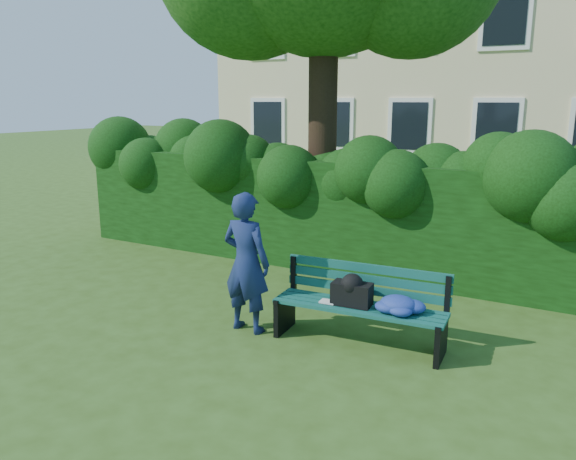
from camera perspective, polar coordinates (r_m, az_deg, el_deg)
The scene contains 4 objects.
ground at distance 7.73m, azimuth -2.19°, elevation -7.76°, with size 80.00×80.00×0.00m, color #345018.
hedge at distance 9.36m, azimuth 4.79°, elevation 1.65°, with size 10.00×1.00×1.80m.
park_bench at distance 6.48m, azimuth 8.11°, elevation -7.35°, with size 2.00×0.70×0.89m.
man_reading at distance 6.72m, azimuth -4.26°, elevation -3.32°, with size 0.62×0.41×1.71m, color navy.
Camera 1 is at (3.78, -6.16, 2.76)m, focal length 35.00 mm.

